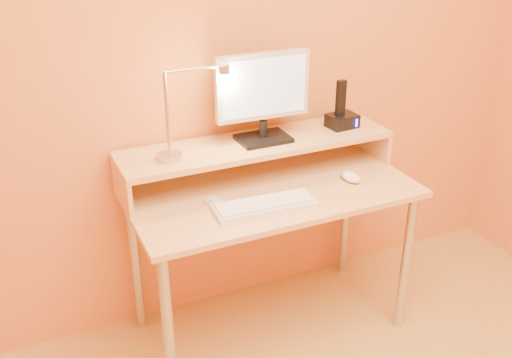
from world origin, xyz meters
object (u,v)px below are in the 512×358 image
mouse (351,177)px  remote_control (221,207)px  lamp_base (170,157)px  monitor_panel (263,86)px  phone_dock (342,121)px  keyboard (265,206)px

mouse → remote_control: (-0.60, -0.01, -0.01)m
lamp_base → remote_control: (0.14, -0.20, -0.16)m
monitor_panel → phone_dock: bearing=0.3°
lamp_base → mouse: size_ratio=0.88×
lamp_base → remote_control: 0.29m
monitor_panel → lamp_base: size_ratio=4.09×
mouse → remote_control: size_ratio=0.61×
monitor_panel → lamp_base: monitor_panel is taller
lamp_base → mouse: lamp_base is taller
lamp_base → phone_dock: phone_dock is taller
monitor_panel → mouse: (0.31, -0.23, -0.38)m
phone_dock → remote_control: 0.74m
keyboard → lamp_base: bearing=141.8°
monitor_panel → lamp_base: 0.48m
monitor_panel → remote_control: (-0.29, -0.24, -0.39)m
remote_control → lamp_base: bearing=113.1°
keyboard → mouse: mouse is taller
monitor_panel → remote_control: 0.54m
monitor_panel → phone_dock: (0.39, -0.01, -0.21)m
monitor_panel → keyboard: (-0.13, -0.30, -0.39)m
remote_control → keyboard: bearing=-33.5°
phone_dock → mouse: 0.29m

